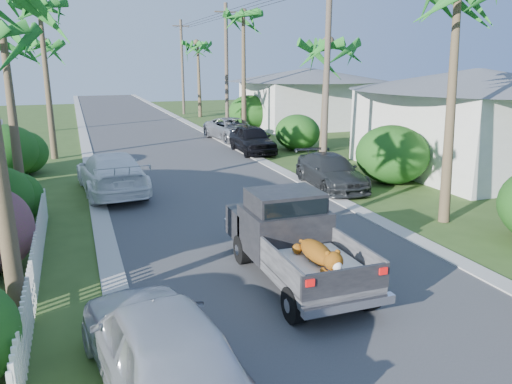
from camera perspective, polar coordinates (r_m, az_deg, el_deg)
name	(u,v)px	position (r m, az deg, el deg)	size (l,w,h in m)	color
ground	(380,352)	(9.76, 14.02, -17.33)	(120.00, 120.00, 0.00)	#324C1C
road	(157,144)	(32.52, -11.24, 5.40)	(8.00, 100.00, 0.02)	#38383A
curb_left	(86,148)	(32.15, -18.85, 4.83)	(0.60, 100.00, 0.06)	#A5A39E
curb_right	(222,140)	(33.43, -3.92, 5.93)	(0.60, 100.00, 0.06)	#A5A39E
pickup_truck	(289,235)	(12.19, 3.81, -4.96)	(1.98, 5.12, 2.06)	black
parked_car_rm	(331,172)	(20.96, 8.54, 2.31)	(1.87, 4.59, 1.33)	#272A2C
parked_car_rf	(252,139)	(28.75, -0.43, 6.05)	(1.84, 4.58, 1.56)	black
parked_car_rd	(233,130)	(33.34, -2.68, 7.15)	(2.43, 5.27, 1.46)	#A1A3A8
parked_car_ln	(160,346)	(8.27, -10.90, -16.94)	(1.89, 4.71, 1.60)	silver
parked_car_lf	(112,173)	(20.58, -16.18, 2.09)	(2.30, 5.65, 1.64)	white
palm_l_b	(2,28)	(18.87, -27.07, 16.33)	(4.40, 4.40, 7.40)	brown
palm_l_c	(39,4)	(28.91, -23.57, 19.12)	(4.40, 4.40, 9.20)	brown
palm_l_d	(42,42)	(40.80, -23.22, 15.44)	(4.40, 4.40, 7.70)	brown
palm_r_b	(327,43)	(24.60, 8.08, 16.53)	(4.40, 4.40, 7.20)	brown
palm_r_c	(243,14)	(34.70, -1.46, 19.66)	(4.40, 4.40, 9.40)	brown
palm_r_d	(198,43)	(48.14, -6.65, 16.55)	(4.40, 4.40, 8.00)	brown
shrub_l_d	(2,151)	(25.25, -26.99, 4.20)	(3.20, 3.52, 2.40)	#1B4614
shrub_r_b	(392,155)	(22.14, 15.27, 4.15)	(3.00, 3.30, 2.50)	#1B4614
shrub_r_c	(297,132)	(29.74, 4.75, 6.81)	(2.60, 2.86, 2.10)	#1B4614
shrub_r_d	(249,112)	(39.12, -0.76, 9.12)	(3.20, 3.52, 2.60)	#1B4614
picket_fence	(36,260)	(13.13, -23.83, -7.15)	(0.10, 11.00, 1.00)	white
house_right_near	(474,124)	(26.06, 23.61, 7.12)	(8.00, 9.00, 4.80)	silver
house_right_far	(308,100)	(40.97, 5.97, 10.44)	(9.00, 8.00, 4.60)	silver
utility_pole_b	(327,73)	(22.35, 8.09, 13.26)	(1.60, 0.26, 9.00)	brown
utility_pole_c	(227,69)	(36.29, -3.38, 13.88)	(1.60, 0.26, 9.00)	brown
utility_pole_d	(182,67)	(50.84, -8.42, 13.98)	(1.60, 0.26, 9.00)	brown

